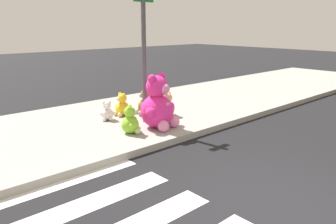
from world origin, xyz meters
TOP-DOWN VIEW (x-y plane):
  - ground_plane at (0.00, 0.00)m, footprint 60.00×60.00m
  - sidewalk at (0.00, 5.20)m, footprint 28.00×4.40m
  - sign_pole at (1.00, 4.40)m, footprint 0.56×0.11m
  - plush_pink_large at (0.94, 3.81)m, footprint 0.97×0.90m
  - plush_yellow at (0.90, 5.28)m, footprint 0.42×0.48m
  - plush_white at (0.37, 5.16)m, footprint 0.35×0.36m
  - plush_lime at (0.21, 3.90)m, footprint 0.46×0.45m
  - plush_tan at (1.81, 4.49)m, footprint 0.47×0.45m
  - plush_brown at (1.44, 4.96)m, footprint 0.52×0.53m

SIDE VIEW (x-z plane):
  - ground_plane at x=0.00m, z-range 0.00..0.00m
  - sidewalk at x=0.00m, z-range 0.00..0.15m
  - plush_white at x=0.37m, z-range 0.10..0.60m
  - plush_yellow at x=0.90m, z-range 0.09..0.71m
  - plush_tan at x=1.81m, z-range 0.09..0.72m
  - plush_lime at x=0.21m, z-range 0.09..0.73m
  - plush_brown at x=1.44m, z-range 0.08..0.80m
  - plush_pink_large at x=0.94m, z-range 0.02..1.30m
  - sign_pole at x=1.00m, z-range 0.25..3.45m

